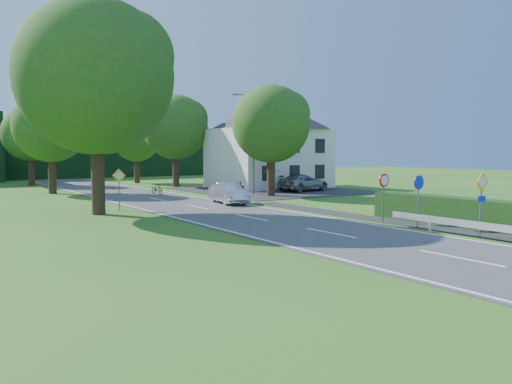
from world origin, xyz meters
TOP-DOWN VIEW (x-y plane):
  - road at (0.00, 20.00)m, footprint 7.00×80.00m
  - parking_pad at (12.00, 33.00)m, footprint 14.00×16.00m
  - line_edge_left at (-3.25, 20.00)m, footprint 0.12×80.00m
  - line_edge_right at (3.25, 20.00)m, footprint 0.12×80.00m
  - line_centre at (0.00, 20.00)m, footprint 0.12×80.00m
  - tree_main at (-6.00, 24.00)m, footprint 9.40×9.40m
  - tree_left_far at (-5.00, 40.00)m, footprint 7.00×7.00m
  - tree_right_far at (7.00, 42.00)m, footprint 7.40×7.40m
  - tree_left_back at (-4.50, 52.00)m, footprint 6.60×6.60m
  - tree_right_back at (6.00, 50.00)m, footprint 6.20×6.20m
  - tree_right_mid at (8.50, 28.00)m, footprint 7.00×7.00m
  - treeline_right at (8.00, 66.00)m, footprint 30.00×5.00m
  - house_white at (14.00, 36.00)m, footprint 10.60×8.40m
  - streetlight at (8.06, 30.00)m, footprint 2.03×0.18m
  - sign_priority_right at (4.30, 7.98)m, footprint 0.78×0.09m
  - sign_roundabout at (4.30, 10.98)m, footprint 0.64×0.08m
  - sign_speed_limit at (4.30, 12.97)m, footprint 0.64×0.11m
  - sign_priority_left at (-4.50, 24.98)m, footprint 0.78×0.09m
  - moving_car at (2.70, 24.72)m, footprint 2.11×4.27m
  - motorcycle at (1.61, 33.98)m, footprint 0.74×1.76m
  - parked_car_red at (10.92, 33.00)m, footprint 4.10×2.15m
  - parked_car_grey at (14.69, 31.74)m, footprint 5.11×3.15m
  - parked_car_silver_b at (13.63, 30.22)m, footprint 5.16×2.99m
  - parasol at (10.07, 30.05)m, footprint 2.41×2.45m

SIDE VIEW (x-z plane):
  - road at x=0.00m, z-range 0.00..0.04m
  - parking_pad at x=12.00m, z-range 0.00..0.04m
  - line_edge_left at x=-3.25m, z-range 0.04..0.05m
  - line_edge_right at x=3.25m, z-range 0.04..0.05m
  - line_centre at x=0.00m, z-range 0.04..0.05m
  - motorcycle at x=1.61m, z-range 0.04..0.94m
  - parked_car_red at x=10.92m, z-range 0.04..1.37m
  - moving_car at x=2.70m, z-range 0.04..1.38m
  - parked_car_silver_b at x=13.63m, z-range 0.04..1.39m
  - parked_car_grey at x=14.69m, z-range 0.04..1.42m
  - parasol at x=10.07m, z-range 0.04..2.09m
  - sign_roundabout at x=4.30m, z-range 0.49..2.86m
  - sign_priority_left at x=-4.50m, z-range 0.50..2.94m
  - sign_speed_limit at x=4.30m, z-range 0.58..2.95m
  - sign_priority_right at x=4.30m, z-range 0.50..3.09m
  - treeline_right at x=8.00m, z-range 0.00..7.00m
  - tree_right_back at x=6.00m, z-range 0.00..7.56m
  - tree_left_back at x=-4.50m, z-range 0.00..8.07m
  - tree_left_far at x=-5.00m, z-range 0.00..8.58m
  - tree_right_mid at x=8.50m, z-range 0.00..8.58m
  - house_white at x=14.00m, z-range 0.11..8.71m
  - streetlight at x=8.06m, z-range 0.46..8.46m
  - tree_right_far at x=7.00m, z-range 0.00..9.09m
  - tree_main at x=-6.00m, z-range 0.00..11.64m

